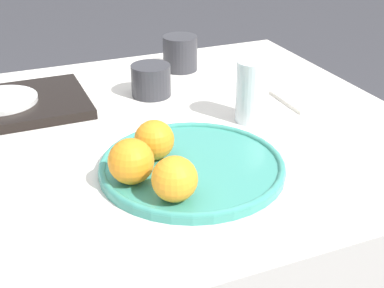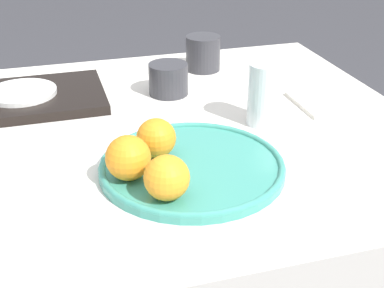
# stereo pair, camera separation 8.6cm
# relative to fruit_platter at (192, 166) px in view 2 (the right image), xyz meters

# --- Properties ---
(table) EXTENTS (1.18, 0.88, 0.70)m
(table) POSITION_rel_fruit_platter_xyz_m (-0.09, 0.17, -0.36)
(table) COLOR silver
(table) RESTS_ON ground_plane
(fruit_platter) EXTENTS (0.31, 0.31, 0.02)m
(fruit_platter) POSITION_rel_fruit_platter_xyz_m (0.00, 0.00, 0.00)
(fruit_platter) COLOR teal
(fruit_platter) RESTS_ON table
(orange_0) EXTENTS (0.07, 0.07, 0.07)m
(orange_0) POSITION_rel_fruit_platter_xyz_m (-0.11, -0.01, 0.04)
(orange_0) COLOR orange
(orange_0) RESTS_ON fruit_platter
(orange_1) EXTENTS (0.07, 0.07, 0.07)m
(orange_1) POSITION_rel_fruit_platter_xyz_m (-0.06, -0.09, 0.04)
(orange_1) COLOR orange
(orange_1) RESTS_ON fruit_platter
(orange_2) EXTENTS (0.07, 0.07, 0.07)m
(orange_2) POSITION_rel_fruit_platter_xyz_m (-0.05, 0.04, 0.04)
(orange_2) COLOR orange
(orange_2) RESTS_ON fruit_platter
(water_glass) EXTENTS (0.06, 0.06, 0.12)m
(water_glass) POSITION_rel_fruit_platter_xyz_m (0.18, 0.14, 0.05)
(water_glass) COLOR silver
(water_glass) RESTS_ON table
(serving_tray) EXTENTS (0.34, 0.23, 0.02)m
(serving_tray) POSITION_rel_fruit_platter_xyz_m (-0.27, 0.37, 0.00)
(serving_tray) COLOR black
(serving_tray) RESTS_ON table
(side_plate) EXTENTS (0.15, 0.15, 0.01)m
(side_plate) POSITION_rel_fruit_platter_xyz_m (-0.27, 0.37, 0.02)
(side_plate) COLOR silver
(side_plate) RESTS_ON serving_tray
(cup_0) EXTENTS (0.08, 0.08, 0.08)m
(cup_0) POSITION_rel_fruit_platter_xyz_m (0.17, 0.47, 0.03)
(cup_0) COLOR #333338
(cup_0) RESTS_ON table
(cup_1) EXTENTS (0.09, 0.09, 0.07)m
(cup_1) POSITION_rel_fruit_platter_xyz_m (0.05, 0.34, 0.03)
(cup_1) COLOR #333338
(cup_1) RESTS_ON table
(napkin) EXTENTS (0.14, 0.14, 0.01)m
(napkin) POSITION_rel_fruit_platter_xyz_m (0.36, 0.19, -0.01)
(napkin) COLOR silver
(napkin) RESTS_ON table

